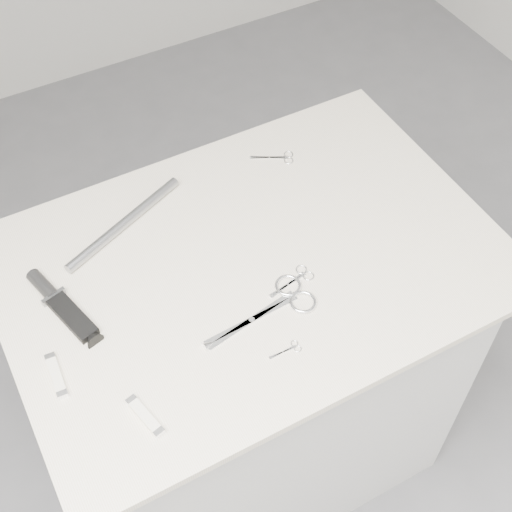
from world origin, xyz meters
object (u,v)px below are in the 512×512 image
pocket_knife_a (145,416)px  pocket_knife_b (56,375)px  sheathed_knife (59,303)px  plinth (252,375)px  metal_rail (124,223)px  large_shears (280,303)px  embroidery_scissors_b (279,158)px  embroidery_scissors_a (297,279)px  tiny_scissors (289,349)px

pocket_knife_a → pocket_knife_b: bearing=22.9°
sheathed_knife → pocket_knife_b: 0.16m
plinth → metal_rail: size_ratio=2.87×
plinth → pocket_knife_a: size_ratio=9.72×
metal_rail → sheathed_knife: bearing=-145.5°
sheathed_knife → metal_rail: bearing=-70.4°
pocket_knife_b → metal_rail: 0.37m
large_shears → pocket_knife_b: pocket_knife_b is taller
plinth → sheathed_knife: size_ratio=4.47×
embroidery_scissors_b → metal_rail: (-0.39, -0.03, 0.01)m
embroidery_scissors_a → pocket_knife_b: bearing=166.5°
plinth → pocket_knife_b: pocket_knife_b is taller
large_shears → metal_rail: bearing=113.2°
pocket_knife_a → metal_rail: size_ratio=0.29×
tiny_scissors → pocket_knife_a: 0.28m
large_shears → embroidery_scissors_b: 0.41m
embroidery_scissors_a → sheathed_knife: bearing=147.5°
embroidery_scissors_b → pocket_knife_a: bearing=-110.5°
sheathed_knife → metal_rail: size_ratio=0.64×
sheathed_knife → pocket_knife_a: size_ratio=2.17×
tiny_scissors → sheathed_knife: 0.45m
metal_rail → large_shears: bearing=-60.1°
large_shears → embroidery_scissors_a: bearing=25.0°
embroidery_scissors_b → pocket_knife_b: 0.70m
large_shears → metal_rail: 0.38m
embroidery_scissors_b → pocket_knife_a: size_ratio=1.03×
plinth → embroidery_scissors_a: embroidery_scissors_a is taller
embroidery_scissors_a → pocket_knife_a: bearing=-172.4°
embroidery_scissors_a → large_shears: bearing=-160.0°
embroidery_scissors_a → sheathed_knife: size_ratio=0.51×
pocket_knife_b → tiny_scissors: bearing=-107.3°
embroidery_scissors_a → tiny_scissors: bearing=-137.3°
large_shears → embroidery_scissors_b: size_ratio=2.45×
plinth → large_shears: large_shears is taller
embroidery_scissors_b → pocket_knife_b: bearing=-125.7°
pocket_knife_b → embroidery_scissors_b: bearing=-60.9°
embroidery_scissors_a → sheathed_knife: 0.46m
metal_rail → pocket_knife_a: bearing=-107.3°
embroidery_scissors_a → tiny_scissors: size_ratio=1.64×
tiny_scissors → sheathed_knife: sheathed_knife is taller
plinth → pocket_knife_a: bearing=-145.9°
tiny_scissors → pocket_knife_b: pocket_knife_b is taller
tiny_scissors → sheathed_knife: (-0.34, 0.30, 0.01)m
pocket_knife_a → pocket_knife_b: size_ratio=0.98×
embroidery_scissors_b → sheathed_knife: bearing=-136.4°
plinth → embroidery_scissors_a: (0.06, -0.09, 0.47)m
sheathed_knife → pocket_knife_a: 0.30m
embroidery_scissors_a → pocket_knife_a: size_ratio=1.12×
large_shears → metal_rail: (-0.19, 0.33, 0.01)m
sheathed_knife → large_shears: bearing=-133.1°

